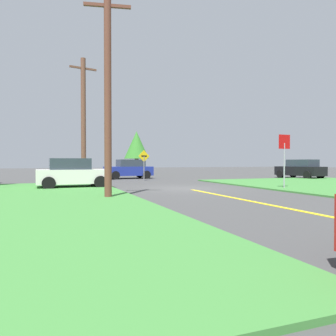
# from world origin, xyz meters

# --- Properties ---
(ground_plane) EXTENTS (120.00, 120.00, 0.00)m
(ground_plane) POSITION_xyz_m (0.00, 0.00, 0.00)
(ground_plane) COLOR #414141
(lane_stripe_center) EXTENTS (0.20, 14.00, 0.01)m
(lane_stripe_center) POSITION_xyz_m (0.00, -8.00, 0.01)
(lane_stripe_center) COLOR yellow
(lane_stripe_center) RESTS_ON ground
(stop_sign) EXTENTS (0.74, 0.09, 2.85)m
(stop_sign) POSITION_xyz_m (4.63, -2.37, 2.00)
(stop_sign) COLOR #9EA0A8
(stop_sign) RESTS_ON ground
(car_on_crossroad) EXTENTS (2.55, 4.26, 1.62)m
(car_on_crossroad) POSITION_xyz_m (13.43, 6.13, 0.80)
(car_on_crossroad) COLOR black
(car_on_crossroad) RESTS_ON ground
(car_approaching_junction) EXTENTS (4.01, 2.29, 1.62)m
(car_approaching_junction) POSITION_xyz_m (-0.46, 11.08, 0.80)
(car_approaching_junction) COLOR navy
(car_approaching_junction) RESTS_ON ground
(parked_car_near_building) EXTENTS (3.88, 2.02, 1.62)m
(parked_car_near_building) POSITION_xyz_m (-5.67, 2.26, 0.80)
(parked_car_near_building) COLOR white
(parked_car_near_building) RESTS_ON ground
(utility_pole_near) EXTENTS (1.79, 0.46, 8.10)m
(utility_pole_near) POSITION_xyz_m (-4.72, -3.51, 4.18)
(utility_pole_near) COLOR brown
(utility_pole_near) RESTS_ON ground
(utility_pole_mid) EXTENTS (1.79, 0.49, 8.32)m
(utility_pole_mid) POSITION_xyz_m (-4.69, 6.19, 4.26)
(utility_pole_mid) COLOR brown
(utility_pole_mid) RESTS_ON ground
(direction_sign) EXTENTS (0.90, 0.17, 2.32)m
(direction_sign) POSITION_xyz_m (-0.09, 7.64, 1.44)
(direction_sign) COLOR slate
(direction_sign) RESTS_ON ground
(oak_tree_left) EXTENTS (2.94, 2.94, 5.04)m
(oak_tree_left) POSITION_xyz_m (2.95, 21.50, 3.39)
(oak_tree_left) COLOR brown
(oak_tree_left) RESTS_ON ground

